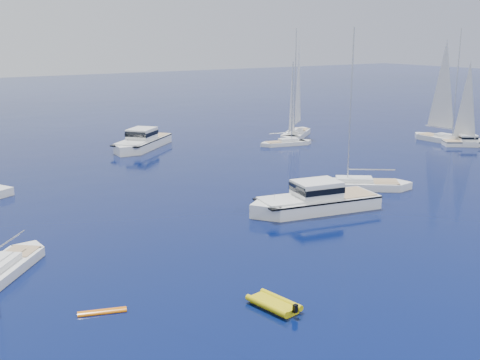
# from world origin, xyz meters

# --- Properties ---
(motor_cruiser_centre) EXTENTS (13.07, 6.01, 3.31)m
(motor_cruiser_centre) POSITION_xyz_m (2.42, 19.89, 0.00)
(motor_cruiser_centre) COLOR white
(motor_cruiser_centre) RESTS_ON ground
(motor_cruiser_far_r) EXTENTS (7.36, 6.00, 1.93)m
(motor_cruiser_far_r) POSITION_xyz_m (39.67, 31.91, 0.00)
(motor_cruiser_far_r) COLOR white
(motor_cruiser_far_r) RESTS_ON ground
(motor_cruiser_distant) EXTENTS (12.27, 11.35, 3.37)m
(motor_cruiser_distant) POSITION_xyz_m (1.80, 54.41, 0.00)
(motor_cruiser_distant) COLOR white
(motor_cruiser_distant) RESTS_ON ground
(sailboat_mid_r) EXTENTS (10.40, 8.78, 15.99)m
(sailboat_mid_r) POSITION_xyz_m (10.97, 23.30, 0.00)
(sailboat_mid_r) COLOR white
(sailboat_mid_r) RESTS_ON ground
(sailboat_mid_l) EXTENTS (8.00, 8.75, 13.85)m
(sailboat_mid_l) POSITION_xyz_m (-23.03, 19.99, 0.00)
(sailboat_mid_l) COLOR white
(sailboat_mid_l) RESTS_ON ground
(sailboat_centre) EXTENTS (8.14, 3.77, 11.58)m
(sailboat_centre) POSITION_xyz_m (19.25, 45.76, 0.00)
(sailboat_centre) COLOR white
(sailboat_centre) RESTS_ON ground
(sailboat_sails_r) EXTENTS (3.20, 11.04, 16.10)m
(sailboat_sails_r) POSITION_xyz_m (39.35, 35.50, 0.00)
(sailboat_sails_r) COLOR white
(sailboat_sails_r) RESTS_ON ground
(sailboat_sails_far) EXTENTS (10.28, 9.09, 16.06)m
(sailboat_sails_far) POSITION_xyz_m (24.57, 50.42, 0.00)
(sailboat_sails_far) COLOR white
(sailboat_sails_far) RESTS_ON ground
(tender_yellow) EXTENTS (2.29, 3.45, 0.95)m
(tender_yellow) POSITION_xyz_m (-11.56, 6.61, 0.00)
(tender_yellow) COLOR #D2C10C
(tender_yellow) RESTS_ON ground
(kayak_orange) EXTENTS (2.67, 1.35, 0.30)m
(kayak_orange) POSITION_xyz_m (-19.79, 11.22, 0.00)
(kayak_orange) COLOR orange
(kayak_orange) RESTS_ON ground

